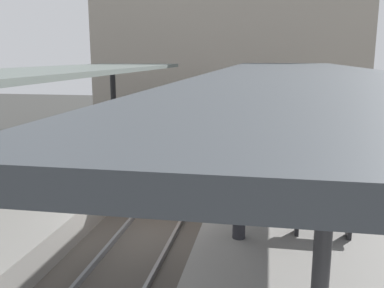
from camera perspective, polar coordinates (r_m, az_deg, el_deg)
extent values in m
plane|color=#383835|center=(11.84, -5.66, -12.55)|extent=(80.00, 80.00, 0.00)
cube|color=gray|center=(13.15, -22.04, -8.52)|extent=(4.40, 28.00, 1.00)
cube|color=gray|center=(11.27, 13.61, -11.36)|extent=(4.40, 28.00, 1.00)
cube|color=#4C4742|center=(11.80, -5.67, -12.11)|extent=(3.20, 28.00, 0.20)
cube|color=slate|center=(11.94, -9.07, -11.03)|extent=(0.08, 28.00, 0.14)
cube|color=slate|center=(11.57, -2.18, -11.65)|extent=(0.08, 28.00, 0.14)
cube|color=#ADADB2|center=(18.41, 0.58, 1.71)|extent=(2.70, 10.38, 2.90)
cube|color=orange|center=(13.44, -3.13, -2.75)|extent=(2.65, 0.08, 2.60)
cube|color=black|center=(18.63, -3.58, 2.90)|extent=(0.04, 9.55, 0.76)
cube|color=black|center=(18.18, 4.85, 2.66)|extent=(0.04, 9.55, 0.76)
cube|color=#515156|center=(18.20, 0.59, 6.52)|extent=(2.16, 9.86, 0.20)
cylinder|color=#333335|center=(19.43, -10.48, 5.02)|extent=(0.24, 0.24, 3.29)
cube|color=slate|center=(13.60, -20.17, 8.99)|extent=(4.18, 21.00, 0.16)
cylinder|color=#333335|center=(5.94, 17.30, -10.47)|extent=(0.24, 0.24, 3.34)
cylinder|color=#333335|center=(18.21, 12.60, 4.57)|extent=(0.24, 0.24, 3.34)
cube|color=#3D4247|center=(11.80, 14.16, 9.26)|extent=(4.18, 21.00, 0.16)
cube|color=black|center=(9.81, 13.88, -10.53)|extent=(0.08, 0.32, 0.40)
cube|color=black|center=(9.95, 20.31, -10.61)|extent=(0.08, 0.32, 0.40)
cube|color=#2D333D|center=(9.78, 17.20, -9.34)|extent=(1.40, 0.40, 0.06)
cube|color=#2D333D|center=(9.87, 17.16, -7.72)|extent=(1.40, 0.06, 0.40)
cylinder|color=#262628|center=(12.38, 8.48, -1.27)|extent=(0.08, 0.08, 2.20)
cube|color=navy|center=(12.20, 8.62, 3.08)|extent=(0.90, 0.06, 0.32)
cylinder|color=maroon|center=(16.56, -13.09, -0.46)|extent=(0.28, 0.28, 0.89)
cylinder|color=#232328|center=(16.42, -13.21, 2.03)|extent=(0.36, 0.36, 0.57)
sphere|color=tan|center=(16.36, -13.27, 3.40)|extent=(0.22, 0.22, 0.22)
cylinder|color=#232328|center=(9.30, 6.35, -9.99)|extent=(0.28, 0.28, 0.86)
cylinder|color=maroon|center=(9.06, 6.46, -5.60)|extent=(0.36, 0.36, 0.64)
sphere|color=tan|center=(8.94, 6.52, -2.99)|extent=(0.22, 0.22, 0.22)
cylinder|color=#998460|center=(11.21, 7.53, -6.36)|extent=(0.28, 0.28, 0.79)
cylinder|color=navy|center=(11.02, 7.62, -2.99)|extent=(0.36, 0.36, 0.57)
sphere|color=tan|center=(10.92, 7.68, -1.00)|extent=(0.22, 0.22, 0.22)
cube|color=#A89E8E|center=(30.50, 4.99, 12.92)|extent=(18.00, 6.00, 11.00)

